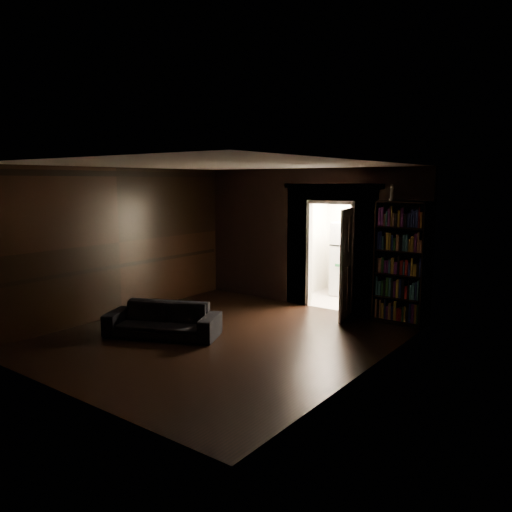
{
  "coord_description": "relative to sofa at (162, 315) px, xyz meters",
  "views": [
    {
      "loc": [
        5.15,
        -5.96,
        2.55
      ],
      "look_at": [
        0.06,
        0.9,
        1.26
      ],
      "focal_mm": 35.0,
      "sensor_mm": 36.0,
      "label": 1
    }
  ],
  "objects": [
    {
      "name": "bookshelf",
      "position": [
        2.86,
        3.05,
        0.74
      ],
      "size": [
        0.95,
        0.53,
        2.2
      ],
      "primitive_type": "cube",
      "rotation": [
        0.0,
        0.0,
        0.24
      ],
      "color": "black",
      "rests_on": "ground"
    },
    {
      "name": "kitchen_alcove",
      "position": [
        1.36,
        4.33,
        0.85
      ],
      "size": [
        2.2,
        1.8,
        2.6
      ],
      "color": "beige",
      "rests_on": "ground"
    },
    {
      "name": "figurine",
      "position": [
        2.65,
        3.05,
        1.99
      ],
      "size": [
        0.1,
        0.1,
        0.29
      ],
      "primitive_type": "cube",
      "rotation": [
        0.0,
        0.0,
        -0.04
      ],
      "color": "silver",
      "rests_on": "bookshelf"
    },
    {
      "name": "bottles",
      "position": [
        1.26,
        4.49,
        1.42
      ],
      "size": [
        0.62,
        0.1,
        0.25
      ],
      "primitive_type": "cube",
      "rotation": [
        0.0,
        0.0,
        0.04
      ],
      "color": "black",
      "rests_on": "refrigerator"
    },
    {
      "name": "door",
      "position": [
        1.94,
        2.78,
        0.67
      ],
      "size": [
        0.26,
        0.84,
        2.05
      ],
      "primitive_type": "cube",
      "rotation": [
        0.0,
        0.0,
        1.82
      ],
      "color": "silver",
      "rests_on": "ground"
    },
    {
      "name": "room_walls",
      "position": [
        0.85,
        1.53,
        1.33
      ],
      "size": [
        5.02,
        5.61,
        2.84
      ],
      "color": "black",
      "rests_on": "ground"
    },
    {
      "name": "sofa",
      "position": [
        0.0,
        0.0,
        0.0
      ],
      "size": [
        2.02,
        1.5,
        0.71
      ],
      "primitive_type": "imported",
      "rotation": [
        0.0,
        0.0,
        0.43
      ],
      "color": "black",
      "rests_on": "ground"
    },
    {
      "name": "refrigerator",
      "position": [
        1.18,
        4.57,
        0.47
      ],
      "size": [
        0.76,
        0.7,
        1.65
      ],
      "primitive_type": "cube",
      "rotation": [
        0.0,
        0.0,
        -0.03
      ],
      "color": "white",
      "rests_on": "ground"
    },
    {
      "name": "ground",
      "position": [
        0.86,
        0.46,
        -0.36
      ],
      "size": [
        5.5,
        5.5,
        0.0
      ],
      "primitive_type": "plane",
      "color": "black",
      "rests_on": "ground"
    }
  ]
}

